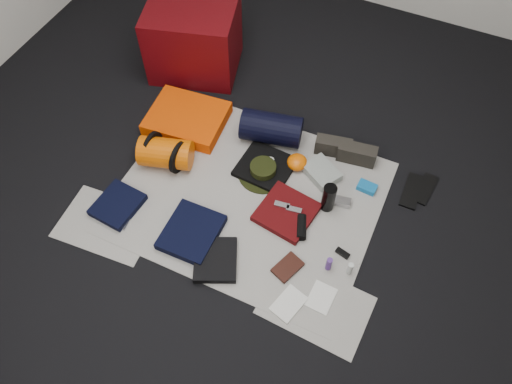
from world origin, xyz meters
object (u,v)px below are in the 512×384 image
at_px(stuff_sack, 166,153).
at_px(navy_duffel, 271,128).
at_px(water_bottle, 329,198).
at_px(compact_camera, 343,202).
at_px(red_cabinet, 194,39).
at_px(sleeping_pad, 187,119).
at_px(paperback_book, 288,267).

xyz_separation_m(stuff_sack, navy_duffel, (0.54, 0.48, 0.01)).
xyz_separation_m(stuff_sack, water_bottle, (1.08, 0.11, 0.00)).
height_order(stuff_sack, navy_duffel, navy_duffel).
bearing_deg(navy_duffel, compact_camera, -37.32).
bearing_deg(red_cabinet, navy_duffel, -43.69).
distance_m(red_cabinet, water_bottle, 1.57).
relative_size(sleeping_pad, paperback_book, 2.99).
bearing_deg(compact_camera, red_cabinet, 144.56).
bearing_deg(red_cabinet, stuff_sack, -89.24).
bearing_deg(water_bottle, compact_camera, 37.92).
bearing_deg(compact_camera, paperback_book, -112.93).
distance_m(navy_duffel, water_bottle, 0.65).
relative_size(water_bottle, paperback_book, 1.20).
height_order(red_cabinet, sleeping_pad, red_cabinet).
bearing_deg(water_bottle, red_cabinet, 149.76).
distance_m(sleeping_pad, stuff_sack, 0.37).
xyz_separation_m(red_cabinet, sleeping_pad, (0.22, -0.54, -0.21)).
distance_m(water_bottle, compact_camera, 0.13).
distance_m(navy_duffel, paperback_book, 0.98).
relative_size(red_cabinet, sleeping_pad, 1.21).
height_order(sleeping_pad, water_bottle, water_bottle).
distance_m(red_cabinet, compact_camera, 1.62).
bearing_deg(navy_duffel, red_cabinet, 140.50).
distance_m(stuff_sack, paperback_book, 1.09).
bearing_deg(stuff_sack, compact_camera, 8.70).
relative_size(stuff_sack, paperback_book, 1.96).
relative_size(red_cabinet, stuff_sack, 1.84).
relative_size(sleeping_pad, compact_camera, 5.29).
distance_m(sleeping_pad, paperback_book, 1.30).
bearing_deg(water_bottle, navy_duffel, 146.28).
xyz_separation_m(sleeping_pad, stuff_sack, (0.05, -0.36, 0.05)).
xyz_separation_m(sleeping_pad, paperback_book, (1.07, -0.73, -0.03)).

